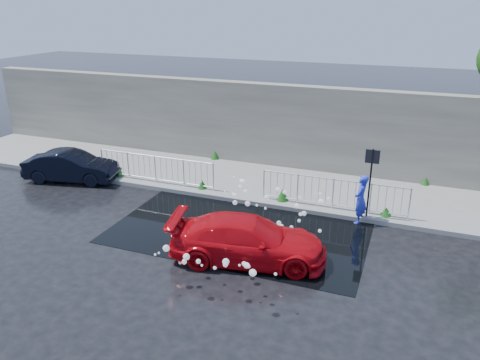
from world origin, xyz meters
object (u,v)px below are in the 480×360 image
object	(u,v)px
sign_post	(371,172)
red_car	(248,240)
dark_car	(71,166)
person	(361,199)

from	to	relation	value
sign_post	red_car	xyz separation A→B (m)	(-2.82, -3.83, -1.09)
dark_car	red_car	bearing A→B (deg)	-123.34
sign_post	dark_car	world-z (taller)	sign_post
sign_post	dark_car	size ratio (longest dim) A/B	0.67
red_car	person	xyz separation A→B (m)	(2.61, 3.57, 0.20)
red_car	sign_post	bearing A→B (deg)	-48.34
dark_car	person	bearing A→B (deg)	-101.49
dark_car	person	xyz separation A→B (m)	(11.45, 0.25, 0.22)
sign_post	person	xyz separation A→B (m)	(-0.21, -0.25, -0.89)
sign_post	person	distance (m)	0.95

